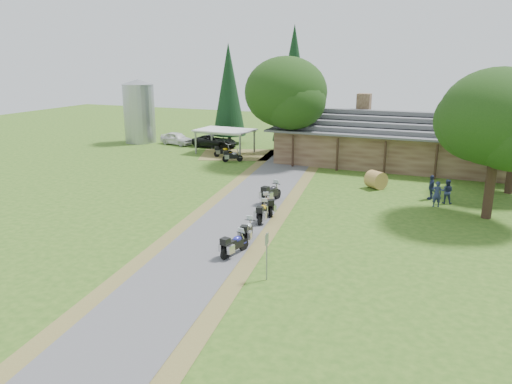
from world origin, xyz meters
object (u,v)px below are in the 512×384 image
at_px(motorcycle_row_b, 248,230).
at_px(motorcycle_row_e, 271,192).
at_px(car_dark_suv, 215,138).
at_px(motorcycle_row_d, 268,204).
at_px(motorcycle_carport_b, 233,156).
at_px(motorcycle_row_c, 263,211).
at_px(car_white_sedan, 177,137).
at_px(motorcycle_row_a, 235,243).
at_px(silo, 139,111).
at_px(carport, 225,141).
at_px(lodge, 393,138).
at_px(hay_bale, 376,180).
at_px(motorcycle_carport_a, 223,151).

distance_m(motorcycle_row_b, motorcycle_row_e, 7.41).
distance_m(car_dark_suv, motorcycle_row_e, 21.60).
distance_m(motorcycle_row_d, motorcycle_carport_b, 16.08).
xyz_separation_m(motorcycle_row_c, motorcycle_carport_b, (-9.04, 15.00, -0.05)).
distance_m(car_white_sedan, motorcycle_row_a, 32.84).
relative_size(silo, car_dark_suv, 1.33).
distance_m(carport, car_dark_suv, 3.58).
relative_size(car_white_sedan, motorcycle_row_b, 2.93).
distance_m(car_white_sedan, car_dark_suv, 4.71).
bearing_deg(lodge, car_white_sedan, 176.42).
relative_size(silo, motorcycle_row_b, 3.95).
relative_size(silo, motorcycle_row_a, 3.86).
relative_size(motorcycle_row_b, hay_bale, 1.36).
bearing_deg(motorcycle_carport_b, motorcycle_row_c, -95.07).
height_order(silo, motorcycle_row_e, silo).
xyz_separation_m(lodge, motorcycle_row_d, (-5.08, -18.11, -1.82)).
height_order(car_white_sedan, motorcycle_row_a, car_white_sedan).
distance_m(car_white_sedan, motorcycle_row_c, 28.24).
relative_size(car_white_sedan, motorcycle_row_a, 2.87).
bearing_deg(hay_bale, car_dark_suv, 150.42).
distance_m(silo, motorcycle_row_a, 35.82).
bearing_deg(carport, car_white_sedan, 163.82).
relative_size(car_white_sedan, motorcycle_carport_a, 3.14).
relative_size(car_white_sedan, motorcycle_row_c, 2.83).
distance_m(car_white_sedan, hay_bale, 26.00).
distance_m(silo, car_dark_suv, 9.73).
height_order(silo, carport, silo).
xyz_separation_m(lodge, silo, (-28.26, 1.31, 1.07)).
distance_m(carport, motorcycle_carport_b, 4.43).
bearing_deg(lodge, motorcycle_row_b, -100.75).
bearing_deg(motorcycle_row_b, motorcycle_row_d, -1.66).
bearing_deg(motorcycle_row_e, car_dark_suv, 46.48).
xyz_separation_m(silo, motorcycle_row_c, (23.45, -20.95, -2.89)).
height_order(silo, motorcycle_row_d, silo).
bearing_deg(motorcycle_row_a, motorcycle_row_e, 23.64).
xyz_separation_m(car_dark_suv, motorcycle_carport_a, (3.13, -4.26, -0.45)).
bearing_deg(motorcycle_row_c, motorcycle_row_d, 0.40).
distance_m(carport, motorcycle_row_b, 24.98).
relative_size(motorcycle_row_a, motorcycle_carport_b, 1.06).
bearing_deg(motorcycle_row_c, motorcycle_row_a, 177.59).
bearing_deg(carport, car_dark_suv, 137.39).
bearing_deg(motorcycle_row_a, silo, 56.30).
distance_m(car_white_sedan, motorcycle_carport_b, 11.48).
relative_size(motorcycle_row_c, motorcycle_carport_b, 1.08).
bearing_deg(motorcycle_row_a, carport, 40.81).
xyz_separation_m(silo, motorcycle_row_a, (24.12, -26.32, -2.90)).
bearing_deg(silo, carport, -11.16).
height_order(lodge, motorcycle_row_d, lodge).
distance_m(silo, carport, 12.35).
distance_m(motorcycle_row_b, motorcycle_carport_a, 23.18).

